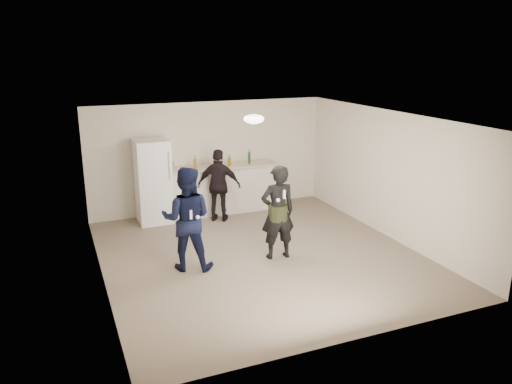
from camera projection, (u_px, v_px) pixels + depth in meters
name	position (u px, v px, depth m)	size (l,w,h in m)	color
floor	(260.00, 255.00, 9.10)	(6.00, 6.00, 0.00)	#6B5B4C
ceiling	(261.00, 118.00, 8.41)	(6.00, 6.00, 0.00)	silver
wall_back	(209.00, 157.00, 11.41)	(6.00, 6.00, 0.00)	beige
wall_front	(356.00, 251.00, 6.09)	(6.00, 6.00, 0.00)	beige
wall_left	(97.00, 208.00, 7.74)	(6.00, 6.00, 0.00)	beige
wall_right	(390.00, 175.00, 9.76)	(6.00, 6.00, 0.00)	beige
counter	(220.00, 190.00, 11.37)	(2.60, 0.56, 1.05)	beige
counter_top	(219.00, 167.00, 11.22)	(2.68, 0.64, 0.04)	beige
fridge	(153.00, 181.00, 10.65)	(0.70, 0.70, 1.80)	white
fridge_handle	(169.00, 166.00, 10.31)	(0.02, 0.02, 0.60)	silver
ceiling_dome	(254.00, 119.00, 8.69)	(0.36, 0.36, 0.16)	white
shaker	(172.00, 165.00, 10.92)	(0.08, 0.08, 0.17)	silver
man	(187.00, 219.00, 8.34)	(0.86, 0.67, 1.78)	#0F183F
woman	(278.00, 212.00, 8.79)	(0.62, 0.41, 1.71)	black
camo_shorts	(278.00, 212.00, 8.79)	(0.34, 0.34, 0.28)	#2E3A1A
spectator	(219.00, 186.00, 10.74)	(0.93, 0.39, 1.58)	black
remote_man	(191.00, 215.00, 8.05)	(0.04, 0.04, 0.15)	white
nunchuk_man	(198.00, 217.00, 8.14)	(0.07, 0.07, 0.07)	white
remote_woman	(284.00, 194.00, 8.45)	(0.04, 0.04, 0.15)	white
nunchuk_woman	(278.00, 200.00, 8.47)	(0.07, 0.07, 0.07)	white
bottle_cluster	(218.00, 162.00, 11.11)	(1.35, 0.10, 0.27)	silver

